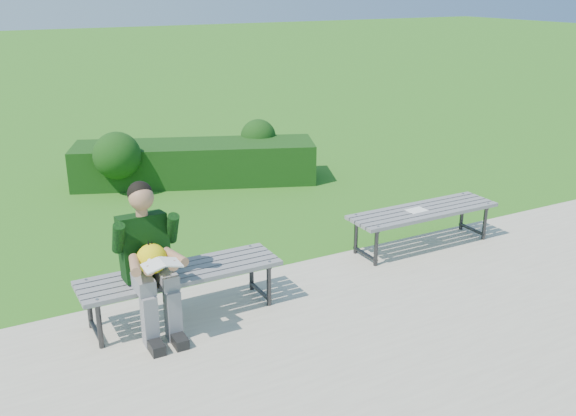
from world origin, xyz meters
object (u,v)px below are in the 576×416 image
hedge (191,160)px  bench_left (181,276)px  seated_boy (149,256)px  bench_right (423,214)px  paper_sheet (417,210)px

hedge → bench_left: hedge is taller
bench_left → seated_boy: 0.43m
bench_left → seated_boy: seated_boy is taller
hedge → seated_boy: (-1.85, -4.04, 0.36)m
bench_left → bench_right: bearing=4.9°
bench_left → paper_sheet: 2.88m
hedge → bench_right: hedge is taller
seated_boy → hedge: bearing=65.4°
bench_right → paper_sheet: bench_right is taller
bench_right → bench_left: bearing=-175.1°
bench_right → hedge: bearing=111.1°
bench_right → seated_boy: 3.30m
hedge → paper_sheet: size_ratio=16.17×
bench_right → seated_boy: seated_boy is taller
seated_boy → bench_left: bearing=17.9°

